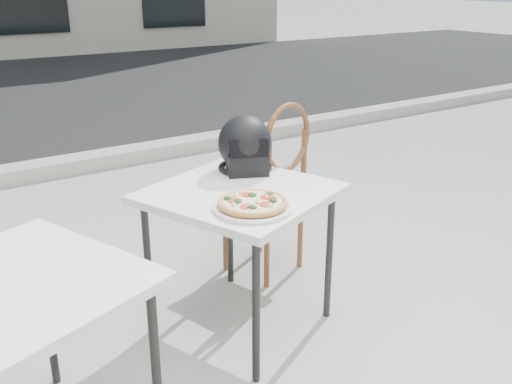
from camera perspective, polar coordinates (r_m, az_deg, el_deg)
ground at (r=2.65m, az=1.04°, el=-15.26°), size 80.00×80.00×0.00m
curb at (r=5.14m, az=-18.47°, el=2.55°), size 30.00×0.25×0.12m
cafe_table_main at (r=2.52m, az=-1.57°, el=-1.08°), size 0.93×0.93×0.68m
plate at (r=2.27m, az=-0.34°, el=-1.56°), size 0.38×0.38×0.02m
pizza at (r=2.27m, az=-0.35°, el=-1.05°), size 0.33×0.33×0.03m
helmet at (r=2.72m, az=-1.09°, el=4.56°), size 0.34×0.35×0.27m
cafe_chair_main at (r=3.03m, az=1.74°, el=1.11°), size 0.46×0.46×0.98m
cafe_table_side at (r=1.91m, az=-23.47°, el=-10.11°), size 0.93×0.93×0.69m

